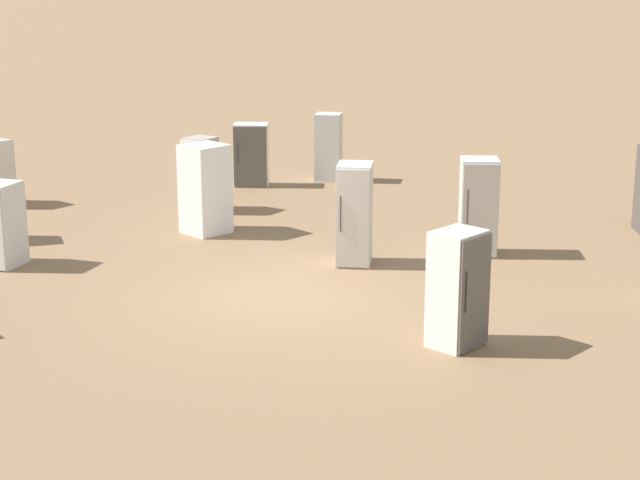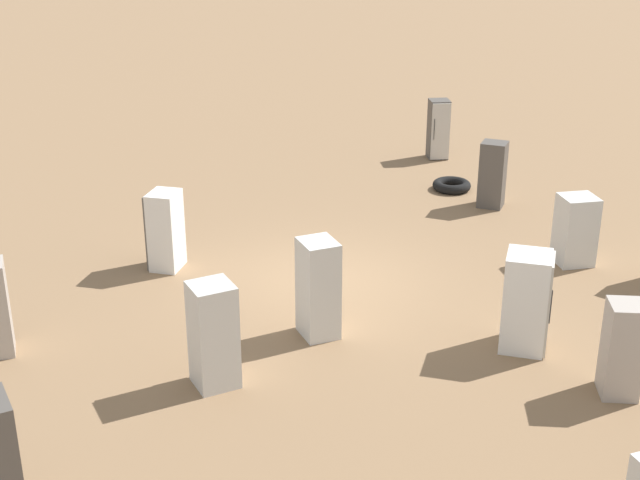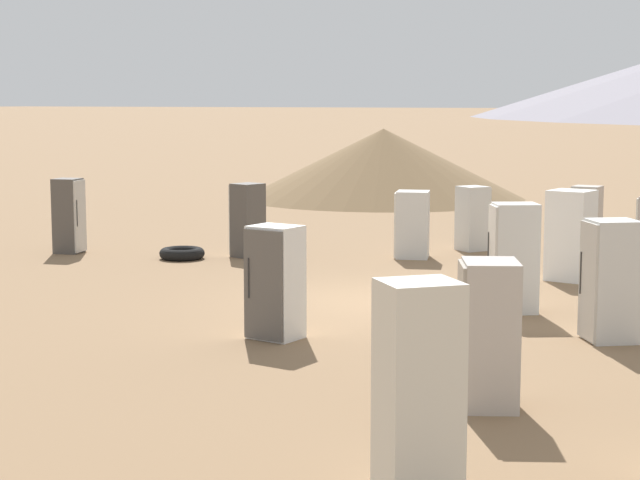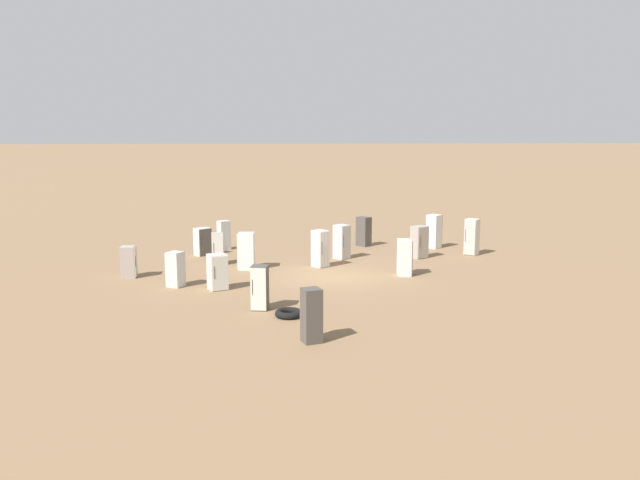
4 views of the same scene
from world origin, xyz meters
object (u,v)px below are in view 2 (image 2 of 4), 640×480
discarded_fridge_4 (165,230)px  discarded_fridge_10 (527,302)px  discarded_fridge_3 (318,288)px  discarded_fridge_11 (575,230)px  discarded_fridge_0 (622,349)px  discarded_fridge_2 (213,335)px  discarded_fridge_6 (493,174)px  scrap_tire (452,185)px  discarded_fridge_1 (438,129)px

discarded_fridge_4 → discarded_fridge_10: bearing=-103.3°
discarded_fridge_3 → discarded_fridge_11: 6.28m
discarded_fridge_10 → discarded_fridge_11: discarded_fridge_10 is taller
discarded_fridge_0 → discarded_fridge_2: 6.43m
discarded_fridge_6 → scrap_tire: 1.62m
discarded_fridge_1 → discarded_fridge_0: bearing=89.7°
scrap_tire → discarded_fridge_10: bearing=99.8°
discarded_fridge_2 → discarded_fridge_6: 10.28m
discarded_fridge_2 → discarded_fridge_3: size_ratio=0.98×
discarded_fridge_11 → scrap_tire: 5.14m
discarded_fridge_11 → discarded_fridge_6: bearing=96.7°
discarded_fridge_2 → discarded_fridge_11: (-6.20, -5.94, -0.14)m
discarded_fridge_0 → discarded_fridge_4: discarded_fridge_4 is taller
discarded_fridge_1 → discarded_fridge_2: size_ratio=0.97×
discarded_fridge_1 → discarded_fridge_3: size_ratio=0.95×
discarded_fridge_0 → discarded_fridge_1: bearing=100.7°
discarded_fridge_0 → discarded_fridge_10: bearing=133.4°
discarded_fridge_1 → discarded_fridge_11: discarded_fridge_1 is taller
discarded_fridge_2 → discarded_fridge_10: bearing=-14.3°
discarded_fridge_2 → discarded_fridge_10: discarded_fridge_2 is taller
discarded_fridge_2 → discarded_fridge_10: (-4.98, -2.01, -0.01)m
discarded_fridge_2 → scrap_tire: 10.92m
scrap_tire → discarded_fridge_1: bearing=-80.2°
discarded_fridge_0 → discarded_fridge_2: (6.38, 0.74, 0.10)m
discarded_fridge_11 → scrap_tire: (2.64, -4.36, -0.62)m
discarded_fridge_1 → discarded_fridge_4: (5.29, 8.81, -0.02)m
scrap_tire → discarded_fridge_2: bearing=71.0°
discarded_fridge_6 → discarded_fridge_11: discarded_fridge_6 is taller
discarded_fridge_0 → discarded_fridge_2: bearing=-177.7°
discarded_fridge_6 → discarded_fridge_0: bearing=-64.9°
discarded_fridge_0 → discarded_fridge_6: size_ratio=0.96×
discarded_fridge_10 → scrap_tire: size_ratio=1.75×
discarded_fridge_3 → discarded_fridge_11: discarded_fridge_3 is taller
discarded_fridge_1 → discarded_fridge_10: 11.28m
discarded_fridge_2 → scrap_tire: (-3.56, -10.30, -0.76)m
discarded_fridge_2 → discarded_fridge_3: bearing=18.2°
discarded_fridge_1 → discarded_fridge_6: size_ratio=1.04×
discarded_fridge_3 → discarded_fridge_4: discarded_fridge_3 is taller
discarded_fridge_4 → scrap_tire: size_ratio=1.66×
discarded_fridge_3 → discarded_fridge_11: bearing=7.7°
discarded_fridge_1 → discarded_fridge_6: bearing=95.4°
discarded_fridge_11 → discarded_fridge_2: bearing=-156.3°
discarded_fridge_0 → discarded_fridge_6: bearing=97.9°
discarded_fridge_0 → scrap_tire: bearing=102.2°
scrap_tire → discarded_fridge_6: bearing=132.4°
discarded_fridge_4 → discarded_fridge_11: 8.58m
discarded_fridge_6 → discarded_fridge_10: bearing=-73.7°
discarded_fridge_3 → discarded_fridge_11: (-4.82, -4.01, -0.16)m
discarded_fridge_10 → discarded_fridge_1: bearing=-163.8°
discarded_fridge_0 → scrap_tire: discarded_fridge_0 is taller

